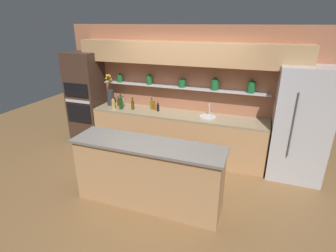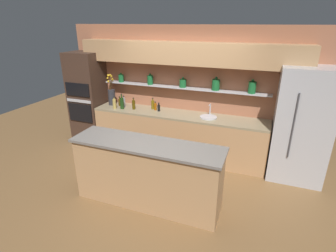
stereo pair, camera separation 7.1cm
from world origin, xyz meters
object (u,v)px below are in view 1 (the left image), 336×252
sink_fixture (208,116)px  bottle_sauce_0 (158,108)px  flower_vase (110,96)px  bottle_sauce_7 (155,107)px  refrigerator (300,125)px  bottle_spirit_4 (123,102)px  bottle_oil_6 (133,105)px  bottle_wine_2 (121,103)px  bottle_spirit_3 (113,104)px  bottle_oil_5 (152,105)px  oven_tower (87,99)px  bottle_oil_1 (119,102)px

sink_fixture → bottle_sauce_0: bearing=178.9°
flower_vase → bottle_sauce_7: 1.07m
refrigerator → bottle_spirit_4: 3.50m
bottle_spirit_4 → bottle_oil_6: 0.29m
sink_fixture → bottle_sauce_7: (-1.14, 0.06, 0.05)m
bottle_wine_2 → bottle_oil_6: (0.24, 0.07, -0.02)m
bottle_spirit_3 → bottle_spirit_4: bottle_spirit_3 is taller
bottle_oil_5 → bottle_sauce_7: bottle_oil_5 is taller
bottle_spirit_4 → bottle_oil_5: size_ratio=1.00×
flower_vase → bottle_spirit_4: flower_vase is taller
oven_tower → bottle_spirit_4: (0.91, 0.04, -0.00)m
bottle_spirit_3 → bottle_spirit_4: (0.12, 0.19, -0.01)m
flower_vase → bottle_spirit_4: size_ratio=2.80×
refrigerator → oven_tower: (-4.40, 0.04, 0.03)m
oven_tower → bottle_oil_1: oven_tower is taller
sink_fixture → bottle_sauce_7: bearing=177.2°
bottle_spirit_3 → bottle_spirit_4: bearing=56.5°
bottle_oil_5 → bottle_sauce_0: bearing=-26.1°
bottle_sauce_0 → bottle_spirit_4: size_ratio=0.74×
bottle_spirit_4 → bottle_sauce_7: bearing=2.3°
refrigerator → bottle_oil_5: bearing=176.9°
bottle_oil_1 → bottle_sauce_7: bottle_oil_1 is taller
oven_tower → bottle_oil_5: 1.56m
bottle_sauce_7 → bottle_oil_6: bearing=-166.5°
refrigerator → bottle_oil_6: refrigerator is taller
flower_vase → sink_fixture: flower_vase is taller
bottle_spirit_3 → bottle_oil_5: bottle_spirit_3 is taller
refrigerator → bottle_oil_1: 3.62m
oven_tower → bottle_oil_1: 0.79m
sink_fixture → bottle_spirit_4: 1.88m
flower_vase → bottle_sauce_7: size_ratio=3.73×
oven_tower → bottle_sauce_7: (1.64, 0.07, -0.03)m
bottle_wine_2 → bottle_spirit_3: (-0.16, -0.04, -0.02)m
bottle_wine_2 → bottle_oil_5: bottle_wine_2 is taller
bottle_wine_2 → bottle_oil_6: bottle_wine_2 is taller
bottle_spirit_3 → bottle_oil_6: bearing=14.8°
bottle_oil_6 → bottle_oil_1: bearing=164.6°
bottle_oil_1 → bottle_oil_5: 0.78m
bottle_oil_6 → bottle_sauce_7: (0.45, 0.11, -0.02)m
bottle_spirit_4 → bottle_sauce_7: 0.73m
sink_fixture → bottle_sauce_0: size_ratio=1.84×
flower_vase → bottle_oil_1: flower_vase is taller
bottle_oil_1 → bottle_spirit_3: bottle_spirit_3 is taller
bottle_sauce_7 → sink_fixture: bearing=-2.8°
bottle_oil_1 → sink_fixture: bearing=-1.6°
oven_tower → flower_vase: oven_tower is taller
bottle_sauce_0 → bottle_oil_5: bearing=153.9°
oven_tower → bottle_spirit_3: bearing=-10.7°
oven_tower → bottle_oil_6: 1.19m
bottle_oil_1 → bottle_oil_5: size_ratio=0.88×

